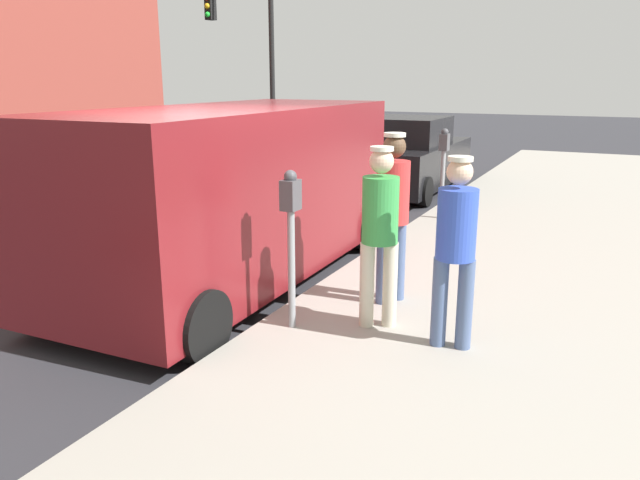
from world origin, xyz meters
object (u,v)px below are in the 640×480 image
object	(u,v)px
parked_sedan_ahead	(408,157)
parking_meter_near	(291,223)
pedestrian_in_blue	(456,241)
traffic_light_corner	(248,43)
parking_meter_far	(444,158)
pedestrian_in_green	(380,226)
pedestrian_in_red	(393,206)
parked_van	(234,190)

from	to	relation	value
parked_sedan_ahead	parking_meter_near	bearing A→B (deg)	-79.04
pedestrian_in_blue	traffic_light_corner	size ratio (longest dim) A/B	0.33
parking_meter_far	pedestrian_in_blue	bearing A→B (deg)	-73.73
pedestrian_in_green	pedestrian_in_red	xyz separation A→B (m)	(-0.12, 0.69, 0.04)
parking_meter_near	parked_van	world-z (taller)	parked_van
parking_meter_near	pedestrian_in_green	distance (m)	0.83
pedestrian_in_green	parked_van	xyz separation A→B (m)	(-2.23, 0.91, 0.01)
pedestrian_in_green	traffic_light_corner	bearing A→B (deg)	127.22
parking_meter_far	pedestrian_in_blue	xyz separation A→B (m)	(1.48, -5.08, -0.06)
parking_meter_near	pedestrian_in_blue	bearing A→B (deg)	8.93
pedestrian_in_blue	parking_meter_near	bearing A→B (deg)	-171.07
parking_meter_far	traffic_light_corner	bearing A→B (deg)	140.41
parking_meter_near	parking_meter_far	xyz separation A→B (m)	(0.00, 5.31, 0.00)
pedestrian_in_red	parked_sedan_ahead	xyz separation A→B (m)	(-2.23, 7.33, -0.44)
parking_meter_far	pedestrian_in_blue	size ratio (longest dim) A/B	0.89
parking_meter_near	traffic_light_corner	world-z (taller)	traffic_light_corner
parking_meter_far	pedestrian_in_red	bearing A→B (deg)	-81.86
pedestrian_in_red	parked_sedan_ahead	size ratio (longest dim) A/B	0.41
pedestrian_in_red	parked_sedan_ahead	distance (m)	7.67
parking_meter_far	pedestrian_in_blue	world-z (taller)	pedestrian_in_blue
pedestrian_in_red	parked_sedan_ahead	bearing A→B (deg)	106.95
parking_meter_far	traffic_light_corner	xyz separation A→B (m)	(-8.08, 6.68, 2.34)
parking_meter_near	pedestrian_in_red	size ratio (longest dim) A/B	0.85
parking_meter_far	parking_meter_near	bearing A→B (deg)	-90.00
pedestrian_in_red	pedestrian_in_blue	bearing A→B (deg)	-44.26
parking_meter_far	parked_van	distance (m)	4.28
parking_meter_far	parked_van	bearing A→B (deg)	-110.50
pedestrian_in_green	parked_sedan_ahead	bearing A→B (deg)	106.38
parking_meter_far	pedestrian_in_green	world-z (taller)	pedestrian_in_green
parking_meter_near	pedestrian_in_red	xyz separation A→B (m)	(0.60, 1.09, 0.01)
parking_meter_near	pedestrian_in_green	xyz separation A→B (m)	(0.73, 0.39, -0.04)
parked_sedan_ahead	pedestrian_in_green	bearing A→B (deg)	-73.62
pedestrian_in_blue	parked_van	distance (m)	3.17
parking_meter_near	parking_meter_far	bearing A→B (deg)	90.00
parking_meter_near	pedestrian_in_green	size ratio (longest dim) A/B	0.88
parking_meter_far	pedestrian_in_red	world-z (taller)	pedestrian_in_red
pedestrian_in_blue	traffic_light_corner	world-z (taller)	traffic_light_corner
parking_meter_near	parked_van	bearing A→B (deg)	139.09
parked_sedan_ahead	traffic_light_corner	bearing A→B (deg)	150.99
pedestrian_in_blue	parked_sedan_ahead	world-z (taller)	pedestrian_in_blue
parked_sedan_ahead	pedestrian_in_blue	bearing A→B (deg)	-69.18
traffic_light_corner	pedestrian_in_red	bearing A→B (deg)	-51.46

